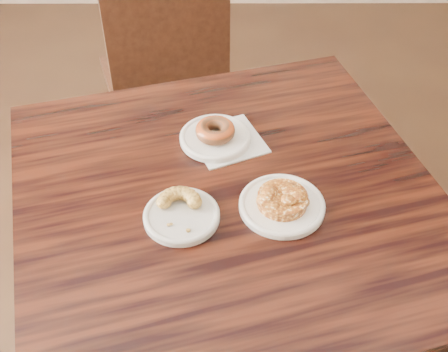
{
  "coord_description": "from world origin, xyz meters",
  "views": [
    {
      "loc": [
        -0.16,
        -0.69,
        1.57
      ],
      "look_at": [
        -0.16,
        0.13,
        0.8
      ],
      "focal_mm": 45.0,
      "sensor_mm": 36.0,
      "label": 1
    }
  ],
  "objects_px": {
    "cafe_table": "(228,297)",
    "chair_far": "(162,79)",
    "glazed_donut": "(215,130)",
    "apple_fritter": "(283,198)",
    "cruller_fragment": "(181,209)"
  },
  "relations": [
    {
      "from": "cafe_table",
      "to": "chair_far",
      "type": "distance_m",
      "value": 0.9
    },
    {
      "from": "cafe_table",
      "to": "cruller_fragment",
      "type": "bearing_deg",
      "value": -158.47
    },
    {
      "from": "glazed_donut",
      "to": "cruller_fragment",
      "type": "distance_m",
      "value": 0.25
    },
    {
      "from": "cafe_table",
      "to": "cruller_fragment",
      "type": "relative_size",
      "value": 8.4
    },
    {
      "from": "glazed_donut",
      "to": "cruller_fragment",
      "type": "xyz_separation_m",
      "value": [
        -0.06,
        -0.24,
        -0.01
      ]
    },
    {
      "from": "cafe_table",
      "to": "chair_far",
      "type": "xyz_separation_m",
      "value": [
        -0.23,
        0.87,
        0.08
      ]
    },
    {
      "from": "cafe_table",
      "to": "glazed_donut",
      "type": "distance_m",
      "value": 0.44
    },
    {
      "from": "glazed_donut",
      "to": "cruller_fragment",
      "type": "relative_size",
      "value": 0.87
    },
    {
      "from": "cafe_table",
      "to": "apple_fritter",
      "type": "relative_size",
      "value": 6.26
    },
    {
      "from": "cafe_table",
      "to": "apple_fritter",
      "type": "height_order",
      "value": "apple_fritter"
    },
    {
      "from": "cafe_table",
      "to": "cruller_fragment",
      "type": "height_order",
      "value": "cruller_fragment"
    },
    {
      "from": "chair_far",
      "to": "cruller_fragment",
      "type": "height_order",
      "value": "chair_far"
    },
    {
      "from": "cafe_table",
      "to": "apple_fritter",
      "type": "xyz_separation_m",
      "value": [
        0.11,
        -0.04,
        0.4
      ]
    },
    {
      "from": "glazed_donut",
      "to": "apple_fritter",
      "type": "height_order",
      "value": "glazed_donut"
    },
    {
      "from": "cafe_table",
      "to": "glazed_donut",
      "type": "relative_size",
      "value": 9.61
    }
  ]
}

